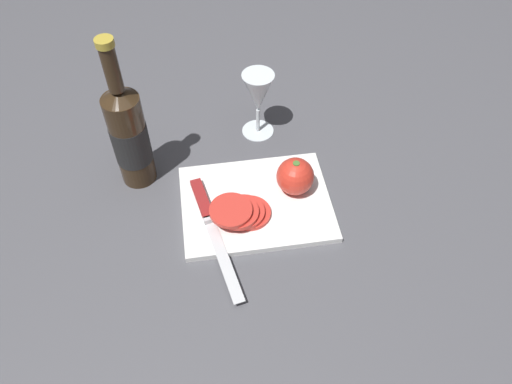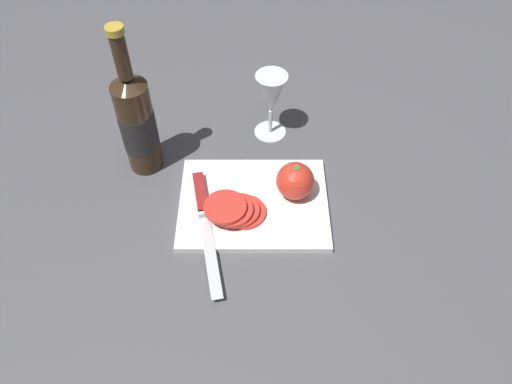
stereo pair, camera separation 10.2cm
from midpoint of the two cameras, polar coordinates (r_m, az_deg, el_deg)
ground_plane at (r=1.03m, az=3.11°, el=-3.41°), size 3.00×3.00×0.00m
cutting_board at (r=1.05m, az=2.78°, el=-1.47°), size 0.31×0.24×0.01m
wine_bottle at (r=1.06m, az=-10.45°, el=7.68°), size 0.08×0.08×0.35m
wine_glass at (r=1.13m, az=4.66°, el=10.71°), size 0.08×0.08×0.16m
whole_tomato at (r=1.03m, az=7.60°, el=1.08°), size 0.08×0.08×0.08m
knife at (r=1.03m, az=-3.04°, el=-1.68°), size 0.08×0.30×0.01m
tomato_slice_stack_near at (r=1.01m, az=0.76°, el=-2.18°), size 0.13×0.09×0.03m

